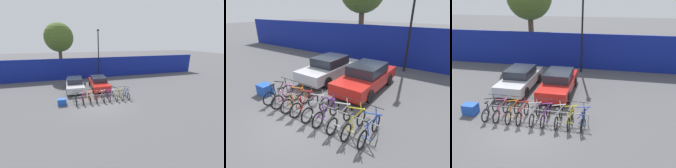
# 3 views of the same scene
# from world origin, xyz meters

# --- Properties ---
(ground_plane) EXTENTS (120.00, 120.00, 0.00)m
(ground_plane) POSITION_xyz_m (0.00, 0.00, 0.00)
(ground_plane) COLOR #4C4C4F
(hoarding_wall) EXTENTS (36.00, 0.16, 2.98)m
(hoarding_wall) POSITION_xyz_m (0.00, 9.50, 1.49)
(hoarding_wall) COLOR navy
(hoarding_wall) RESTS_ON ground
(bike_rack) EXTENTS (5.32, 0.04, 0.57)m
(bike_rack) POSITION_xyz_m (0.26, 0.68, 0.50)
(bike_rack) COLOR gray
(bike_rack) RESTS_ON ground
(bicycle_black) EXTENTS (0.68, 1.71, 1.05)m
(bicycle_black) POSITION_xyz_m (-2.13, 0.53, 0.38)
(bicycle_black) COLOR black
(bicycle_black) RESTS_ON ground
(bicycle_pink) EXTENTS (0.68, 1.71, 1.05)m
(bicycle_pink) POSITION_xyz_m (-1.54, 0.53, 0.38)
(bicycle_pink) COLOR black
(bicycle_pink) RESTS_ON ground
(bicycle_orange) EXTENTS (0.68, 1.71, 1.05)m
(bicycle_orange) POSITION_xyz_m (-0.92, 0.53, 0.38)
(bicycle_orange) COLOR black
(bicycle_orange) RESTS_ON ground
(bicycle_red) EXTENTS (0.68, 1.71, 1.05)m
(bicycle_red) POSITION_xyz_m (-0.38, 0.53, 0.38)
(bicycle_red) COLOR black
(bicycle_red) RESTS_ON ground
(bicycle_silver) EXTENTS (0.68, 1.71, 1.05)m
(bicycle_silver) POSITION_xyz_m (0.26, 0.53, 0.38)
(bicycle_silver) COLOR black
(bicycle_silver) RESTS_ON ground
(bicycle_purple) EXTENTS (0.68, 1.71, 1.05)m
(bicycle_purple) POSITION_xyz_m (0.80, 0.53, 0.38)
(bicycle_purple) COLOR black
(bicycle_purple) RESTS_ON ground
(bicycle_white) EXTENTS (0.68, 1.71, 1.05)m
(bicycle_white) POSITION_xyz_m (1.46, 0.53, 0.38)
(bicycle_white) COLOR black
(bicycle_white) RESTS_ON ground
(bicycle_yellow) EXTENTS (0.68, 1.71, 1.05)m
(bicycle_yellow) POSITION_xyz_m (2.05, 0.53, 0.38)
(bicycle_yellow) COLOR black
(bicycle_yellow) RESTS_ON ground
(bicycle_blue) EXTENTS (0.68, 1.71, 1.05)m
(bicycle_blue) POSITION_xyz_m (2.65, 0.53, 0.38)
(bicycle_blue) COLOR black
(bicycle_blue) RESTS_ON ground
(car_silver) EXTENTS (1.91, 4.38, 1.40)m
(car_silver) POSITION_xyz_m (-2.02, 4.37, 0.69)
(car_silver) COLOR #B7B7BC
(car_silver) RESTS_ON ground
(car_red) EXTENTS (1.91, 4.49, 1.40)m
(car_red) POSITION_xyz_m (0.65, 4.23, 0.69)
(car_red) COLOR red
(car_red) RESTS_ON ground
(lamp_post) EXTENTS (0.24, 0.44, 6.76)m
(lamp_post) POSITION_xyz_m (1.54, 8.50, 3.74)
(lamp_post) COLOR black
(lamp_post) RESTS_ON ground
(cargo_crate) EXTENTS (0.70, 0.56, 0.55)m
(cargo_crate) POSITION_xyz_m (-3.31, 0.56, 0.28)
(cargo_crate) COLOR blue
(cargo_crate) RESTS_ON ground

